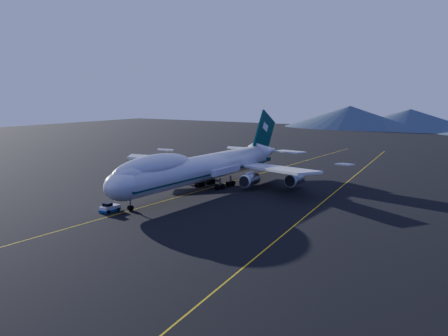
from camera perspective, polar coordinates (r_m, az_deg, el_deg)
The scene contains 5 objects.
ground at distance 126.96m, azimuth -2.39°, elevation -2.50°, with size 500.00×500.00×0.00m, color black.
taxiway_line_main at distance 126.96m, azimuth -2.39°, elevation -2.50°, with size 0.25×220.00×0.01m, color #DAB90C.
taxiway_line_side at distance 121.82m, azimuth 12.02°, elevation -3.17°, with size 0.25×200.00×0.01m, color #DAB90C.
boeing_747 at distance 125.99m, azimuth -2.40°, elevation 0.09°, with size 59.62×72.43×19.37m.
pushback_tug at distance 106.77m, azimuth -12.92°, elevation -4.55°, with size 2.61×4.43×1.91m.
Camera 1 is at (71.87, -101.70, 24.70)m, focal length 40.00 mm.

